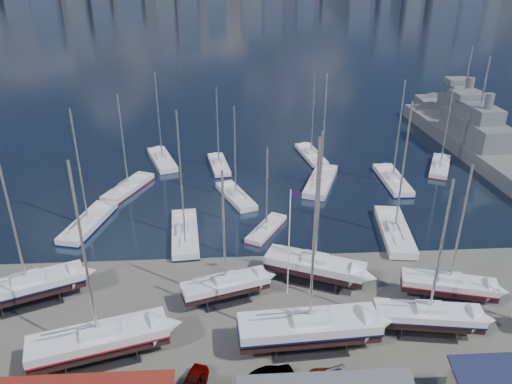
{
  "coord_description": "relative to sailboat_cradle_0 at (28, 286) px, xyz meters",
  "views": [
    {
      "loc": [
        -6.49,
        -48.41,
        31.16
      ],
      "look_at": [
        -3.1,
        8.0,
        4.36
      ],
      "focal_mm": 35.0,
      "sensor_mm": 36.0,
      "label": 1
    }
  ],
  "objects": [
    {
      "name": "sailboat_cradle_4",
      "position": [
        28.45,
        1.86,
        -0.0
      ],
      "size": [
        10.56,
        6.86,
        16.74
      ],
      "rotation": [
        0.0,
        0.0,
        -0.42
      ],
      "color": "#2D2D33",
      "rests_on": "ground"
    },
    {
      "name": "sailboat_moored_9",
      "position": [
        39.99,
        11.07,
        -1.79
      ],
      "size": [
        4.68,
        11.98,
        17.62
      ],
      "rotation": [
        0.0,
        0.0,
        1.45
      ],
      "color": "black",
      "rests_on": "water"
    },
    {
      "name": "sailboat_moored_4",
      "position": [
        20.72,
        22.33,
        -1.79
      ],
      "size": [
        5.87,
        9.66,
        14.12
      ],
      "rotation": [
        0.0,
        0.0,
        1.95
      ],
      "color": "black",
      "rests_on": "water"
    },
    {
      "name": "sailboat_cradle_6",
      "position": [
        41.07,
        -2.08,
        -0.11
      ],
      "size": [
        9.39,
        4.88,
        14.73
      ],
      "rotation": [
        0.0,
        0.0,
        -0.27
      ],
      "color": "#2D2D33",
      "rests_on": "ground"
    },
    {
      "name": "sailboat_moored_7",
      "position": [
        33.56,
        26.46,
        -1.79
      ],
      "size": [
        7.1,
        11.94,
        17.44
      ],
      "rotation": [
        0.0,
        0.0,
        1.21
      ],
      "color": "black",
      "rests_on": "water"
    },
    {
      "name": "sailboat_moored_11",
      "position": [
        53.89,
        31.39,
        -1.81
      ],
      "size": [
        6.63,
        9.88,
        14.45
      ],
      "rotation": [
        0.0,
        0.0,
        1.12
      ],
      "color": "black",
      "rests_on": "water"
    },
    {
      "name": "sailboat_cradle_0",
      "position": [
        0.0,
        0.0,
        0.0
      ],
      "size": [
        10.82,
        6.83,
        16.91
      ],
      "rotation": [
        0.0,
        0.0,
        0.4
      ],
      "color": "#2D2D33",
      "rests_on": "ground"
    },
    {
      "name": "water",
      "position": [
        26.25,
        307.3,
        -2.27
      ],
      "size": [
        1400.0,
        600.0,
        0.4
      ],
      "primitive_type": "cube",
      "color": "#182737",
      "rests_on": "ground"
    },
    {
      "name": "sailboat_moored_3",
      "position": [
        14.26,
        12.09,
        -1.81
      ],
      "size": [
        4.11,
        11.44,
        16.75
      ],
      "rotation": [
        0.0,
        0.0,
        1.66
      ],
      "color": "black",
      "rests_on": "water"
    },
    {
      "name": "car_b",
      "position": [
        22.72,
        -11.62,
        -1.43
      ],
      "size": [
        4.39,
        2.71,
        1.37
      ],
      "primitive_type": "imported",
      "rotation": [
        0.0,
        0.0,
        1.9
      ],
      "color": "gray",
      "rests_on": "ground"
    },
    {
      "name": "sailboat_moored_10",
      "position": [
        44.51,
        26.37,
        -1.81
      ],
      "size": [
        3.17,
        11.02,
        16.43
      ],
      "rotation": [
        0.0,
        0.0,
        1.58
      ],
      "color": "black",
      "rests_on": "water"
    },
    {
      "name": "sailboat_cradle_5",
      "position": [
        37.31,
        -6.55,
        -0.08
      ],
      "size": [
        9.83,
        4.1,
        15.45
      ],
      "rotation": [
        0.0,
        0.0,
        -0.15
      ],
      "color": "#2D2D33",
      "rests_on": "ground"
    },
    {
      "name": "sailboat_moored_1",
      "position": [
        5.05,
        26.18,
        -1.81
      ],
      "size": [
        6.62,
        10.29,
        14.97
      ],
      "rotation": [
        0.0,
        0.0,
        1.15
      ],
      "color": "black",
      "rests_on": "water"
    },
    {
      "name": "sailboat_moored_0",
      "position": [
        1.81,
        15.59,
        -1.81
      ],
      "size": [
        5.6,
        11.19,
        16.11
      ],
      "rotation": [
        0.0,
        0.0,
        1.32
      ],
      "color": "black",
      "rests_on": "water"
    },
    {
      "name": "sailboat_moored_5",
      "position": [
        18.25,
        34.17,
        -1.81
      ],
      "size": [
        3.96,
        9.47,
        13.74
      ],
      "rotation": [
        0.0,
        0.0,
        1.73
      ],
      "color": "black",
      "rests_on": "water"
    },
    {
      "name": "sailboat_cradle_3",
      "position": [
        26.34,
        -7.72,
        0.14
      ],
      "size": [
        12.44,
        4.19,
        19.51
      ],
      "rotation": [
        0.0,
        0.0,
        0.06
      ],
      "color": "#2D2D33",
      "rests_on": "ground"
    },
    {
      "name": "ground",
      "position": [
        26.25,
        -2.7,
        -2.12
      ],
      "size": [
        1400.0,
        1400.0,
        0.0
      ],
      "primitive_type": "plane",
      "color": "#605E59",
      "rests_on": "ground"
    },
    {
      "name": "sailboat_moored_2",
      "position": [
        8.81,
        36.84,
        -1.79
      ],
      "size": [
        6.11,
        10.9,
        15.87
      ],
      "rotation": [
        0.0,
        0.0,
        1.89
      ],
      "color": "black",
      "rests_on": "water"
    },
    {
      "name": "naval_ship_east",
      "position": [
        62.47,
        38.6,
        -0.45
      ],
      "size": [
        9.54,
        45.8,
        18.09
      ],
      "rotation": [
        0.0,
        0.0,
        1.62
      ],
      "color": "slate",
      "rests_on": "water"
    },
    {
      "name": "sailboat_moored_6",
      "position": [
        24.33,
        12.88,
        -1.81
      ],
      "size": [
        5.79,
        7.82,
        11.63
      ],
      "rotation": [
        0.0,
        0.0,
        1.04
      ],
      "color": "black",
      "rests_on": "water"
    },
    {
      "name": "sailboat_cradle_1",
      "position": [
        8.62,
        -8.12,
        0.07
      ],
      "size": [
        11.88,
        6.29,
        18.31
      ],
      "rotation": [
        0.0,
        0.0,
        0.28
      ],
      "color": "#2D2D33",
      "rests_on": "ground"
    },
    {
      "name": "sailboat_cradle_2",
      "position": [
        19.2,
        -0.78,
        -0.14
      ],
      "size": [
        8.9,
        4.87,
        14.15
      ],
      "rotation": [
        0.0,
        0.0,
        0.31
      ],
      "color": "#2D2D33",
      "rests_on": "ground"
    },
    {
      "name": "sailboat_moored_8",
      "position": [
        33.88,
        37.67,
        -1.81
      ],
      "size": [
        4.42,
        10.37,
        15.02
      ],
      "rotation": [
        0.0,
        0.0,
        1.74
      ],
      "color": "black",
      "rests_on": "water"
    },
    {
      "name": "naval_ship_west",
      "position": [
        65.63,
        51.5,
        -0.45
      ],
      "size": [
        7.7,
        38.51,
        17.45
      ],
      "rotation": [
        0.0,
        0.0,
        1.53
      ],
      "color": "slate",
      "rests_on": "water"
    },
    {
      "name": "flagpole",
      "position": [
        25.55,
        0.29,
        4.56
      ],
      "size": [
        1.03,
        0.12,
        11.63
      ],
      "color": "white",
      "rests_on": "ground"
    }
  ]
}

